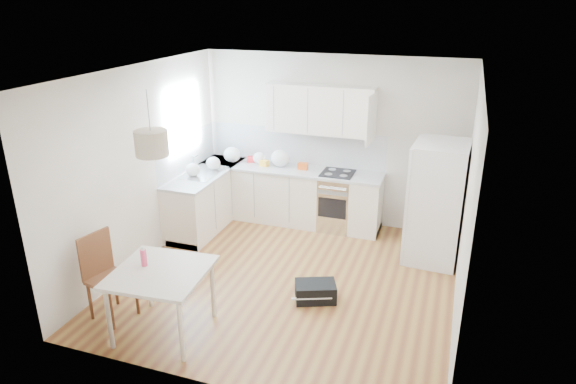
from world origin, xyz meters
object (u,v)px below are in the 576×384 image
(gym_bag, at_px, (315,292))
(dining_table, at_px, (161,278))
(refrigerator, at_px, (438,203))
(dining_chair, at_px, (111,278))

(gym_bag, bearing_deg, dining_table, -162.62)
(refrigerator, bearing_deg, dining_chair, -138.02)
(refrigerator, xyz_separation_m, gym_bag, (-1.28, -1.60, -0.73))
(dining_chair, height_order, gym_bag, dining_chair)
(dining_chair, bearing_deg, gym_bag, 41.04)
(dining_table, height_order, dining_chair, dining_chair)
(gym_bag, bearing_deg, refrigerator, 29.43)
(dining_chair, xyz_separation_m, gym_bag, (2.12, 1.10, -0.40))
(dining_chair, relative_size, gym_bag, 2.08)
(refrigerator, xyz_separation_m, dining_table, (-2.68, -2.76, -0.16))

